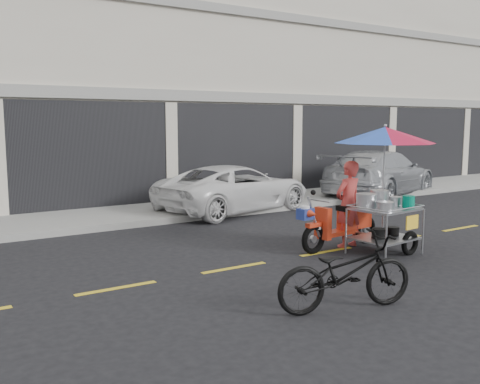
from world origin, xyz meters
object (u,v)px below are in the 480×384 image
near_bicycle (345,272)px  food_vendor_rig (371,172)px  white_pickup (235,188)px  silver_pickup (380,173)px

near_bicycle → food_vendor_rig: bearing=-37.2°
white_pickup → food_vendor_rig: size_ratio=1.82×
food_vendor_rig → near_bicycle: bearing=-146.5°
silver_pickup → food_vendor_rig: 7.71m
near_bicycle → silver_pickup: bearing=-35.4°
white_pickup → food_vendor_rig: (-0.28, -5.05, 0.85)m
silver_pickup → food_vendor_rig: food_vendor_rig is taller
silver_pickup → near_bicycle: (-8.37, -7.11, -0.25)m
white_pickup → near_bicycle: white_pickup is taller
silver_pickup → food_vendor_rig: (-5.78, -5.05, 0.73)m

